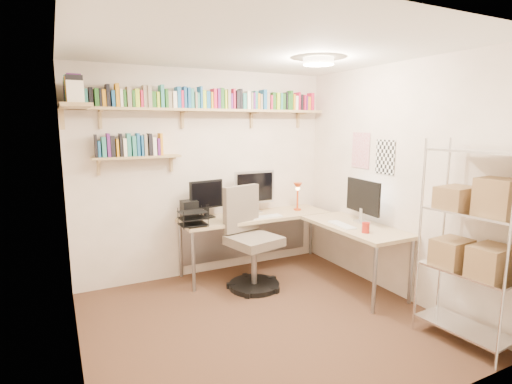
# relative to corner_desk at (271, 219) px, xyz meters

# --- Properties ---
(ground) EXTENTS (3.20, 3.20, 0.00)m
(ground) POSITION_rel_corner_desk_xyz_m (-0.61, -0.97, -0.73)
(ground) COLOR #48301F
(ground) RESTS_ON ground
(room_shell) EXTENTS (3.24, 3.04, 2.52)m
(room_shell) POSITION_rel_corner_desk_xyz_m (-0.60, -0.97, 0.82)
(room_shell) COLOR beige
(room_shell) RESTS_ON ground
(wall_shelves) EXTENTS (3.12, 1.09, 0.80)m
(wall_shelves) POSITION_rel_corner_desk_xyz_m (-1.05, 0.33, 1.30)
(wall_shelves) COLOR tan
(wall_shelves) RESTS_ON ground
(corner_desk) EXTENTS (2.09, 1.91, 1.28)m
(corner_desk) POSITION_rel_corner_desk_xyz_m (0.00, 0.00, 0.00)
(corner_desk) COLOR tan
(corner_desk) RESTS_ON ground
(office_chair) EXTENTS (0.63, 0.63, 1.16)m
(office_chair) POSITION_rel_corner_desk_xyz_m (-0.35, -0.15, -0.24)
(office_chair) COLOR black
(office_chair) RESTS_ON ground
(wire_rack) EXTENTS (0.43, 0.78, 1.74)m
(wire_rack) POSITION_rel_corner_desk_xyz_m (0.75, -2.08, 0.25)
(wire_rack) COLOR silver
(wire_rack) RESTS_ON ground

